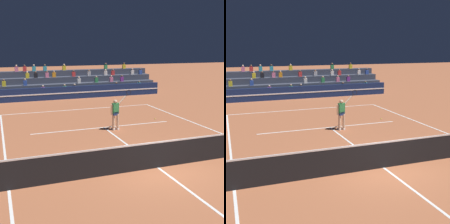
# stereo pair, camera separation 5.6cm
# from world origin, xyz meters

# --- Properties ---
(ground_plane) EXTENTS (120.00, 120.00, 0.00)m
(ground_plane) POSITION_xyz_m (0.00, 0.00, 0.00)
(ground_plane) COLOR #AD603D
(court_lines) EXTENTS (11.10, 23.90, 0.01)m
(court_lines) POSITION_xyz_m (0.00, 0.00, 0.00)
(court_lines) COLOR white
(court_lines) RESTS_ON ground
(tennis_net) EXTENTS (12.00, 0.10, 1.10)m
(tennis_net) POSITION_xyz_m (0.00, 0.00, 0.54)
(tennis_net) COLOR #2D6B38
(tennis_net) RESTS_ON ground
(sponsor_banner_wall) EXTENTS (18.00, 0.26, 1.10)m
(sponsor_banner_wall) POSITION_xyz_m (0.00, 16.67, 0.55)
(sponsor_banner_wall) COLOR navy
(sponsor_banner_wall) RESTS_ON ground
(bleacher_stand) EXTENTS (19.04, 3.80, 2.83)m
(bleacher_stand) POSITION_xyz_m (0.00, 19.84, 0.84)
(bleacher_stand) COLOR #383D4C
(bleacher_stand) RESTS_ON ground
(tennis_player) EXTENTS (1.37, 0.36, 2.25)m
(tennis_player) POSITION_xyz_m (0.47, 5.71, 0.98)
(tennis_player) COLOR beige
(tennis_player) RESTS_ON ground
(tennis_ball) EXTENTS (0.07, 0.07, 0.07)m
(tennis_ball) POSITION_xyz_m (3.73, 7.20, 0.03)
(tennis_ball) COLOR #C6DB33
(tennis_ball) RESTS_ON ground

